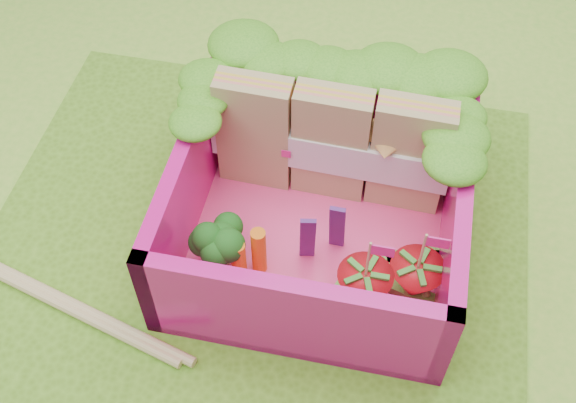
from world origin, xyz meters
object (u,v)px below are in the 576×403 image
Objects in this scene: bento_box at (319,203)px; sandwich_stack at (332,144)px; strawberry_left at (363,289)px; chopsticks at (9,276)px; strawberry_right at (415,281)px; broccoli at (215,237)px.

bento_box is 0.31m from sandwich_stack.
chopsticks is (-1.63, -0.17, -0.16)m from strawberry_left.
sandwich_stack is 0.59× the size of chopsticks.
sandwich_stack reaches higher than strawberry_right.
chopsticks is at bearing -149.08° from sandwich_stack.
bento_box reaches higher than broccoli.
strawberry_right is (0.91, -0.01, -0.06)m from broccoli.
broccoli is 0.68× the size of strawberry_left.
strawberry_right is at bearing 7.97° from chopsticks.
strawberry_left is at bearing 6.00° from chopsticks.
chopsticks is at bearing -174.00° from strawberry_left.
strawberry_left is 0.23m from strawberry_right.
strawberry_right is (0.48, -0.27, -0.10)m from bento_box.
bento_box is at bearing 126.82° from strawberry_left.
broccoli is 0.69× the size of strawberry_right.
sandwich_stack is at bearing 52.05° from broccoli.
sandwich_stack is 2.38× the size of strawberry_right.
sandwich_stack is at bearing 129.92° from strawberry_right.
broccoli reaches higher than chopsticks.
chopsticks is (-1.37, -0.82, -0.34)m from sandwich_stack.
strawberry_left is at bearing -68.35° from sandwich_stack.
bento_box is 1.13× the size of sandwich_stack.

